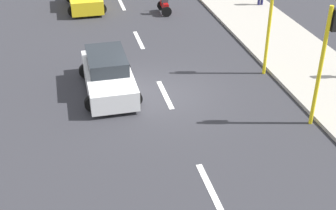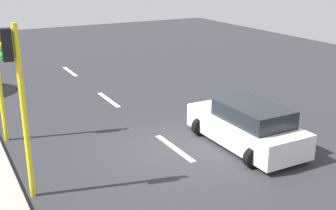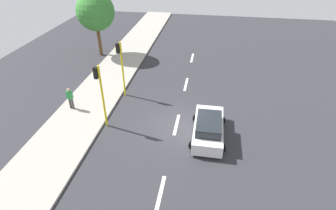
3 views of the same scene
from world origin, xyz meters
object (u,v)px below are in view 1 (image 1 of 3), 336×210
Objects in this scene: car_white at (108,75)px; traffic_light_midblock at (326,50)px; motorcycle at (164,3)px; traffic_light_corner at (273,10)px.

car_white is 8.55m from traffic_light_midblock.
car_white is 9.77m from motorcycle.
traffic_light_corner reaches higher than car_white.
traffic_light_midblock is at bearing -78.67° from motorcycle.
car_white is 0.98× the size of traffic_light_corner.
traffic_light_corner is 1.00× the size of traffic_light_midblock.
car_white is at bearing -116.87° from motorcycle.
traffic_light_corner and traffic_light_midblock have the same top height.
motorcycle is 0.34× the size of traffic_light_corner.
traffic_light_midblock reaches higher than motorcycle.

